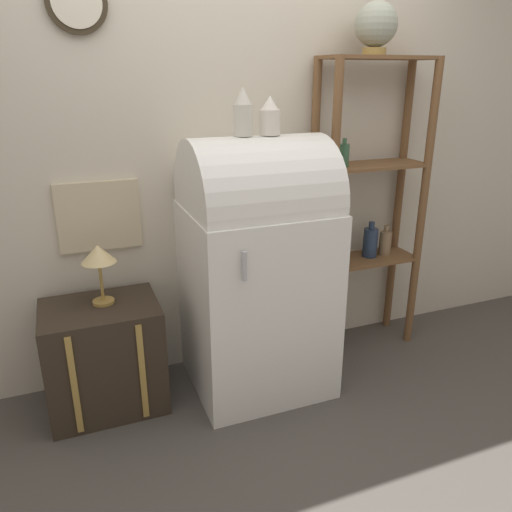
% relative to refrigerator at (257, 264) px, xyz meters
% --- Properties ---
extents(ground_plane, '(12.00, 12.00, 0.00)m').
position_rel_refrigerator_xyz_m(ground_plane, '(0.00, -0.21, -0.73)').
color(ground_plane, '#4C4742').
extents(wall_back, '(7.00, 0.09, 2.70)m').
position_rel_refrigerator_xyz_m(wall_back, '(-0.01, 0.36, 0.62)').
color(wall_back, beige).
rests_on(wall_back, ground_plane).
extents(refrigerator, '(0.74, 0.71, 1.42)m').
position_rel_refrigerator_xyz_m(refrigerator, '(0.00, 0.00, 0.00)').
color(refrigerator, white).
rests_on(refrigerator, ground_plane).
extents(suitcase_trunk, '(0.59, 0.45, 0.59)m').
position_rel_refrigerator_xyz_m(suitcase_trunk, '(-0.84, 0.08, -0.44)').
color(suitcase_trunk, '#33281E').
rests_on(suitcase_trunk, ground_plane).
extents(shelf_unit, '(0.69, 0.29, 1.80)m').
position_rel_refrigerator_xyz_m(shelf_unit, '(0.80, 0.18, 0.25)').
color(shelf_unit, brown).
rests_on(shelf_unit, ground_plane).
extents(globe, '(0.23, 0.23, 0.27)m').
position_rel_refrigerator_xyz_m(globe, '(0.75, 0.15, 1.22)').
color(globe, '#AD8942').
rests_on(globe, shelf_unit).
extents(vase_left, '(0.10, 0.10, 0.23)m').
position_rel_refrigerator_xyz_m(vase_left, '(-0.07, 0.01, 0.79)').
color(vase_left, beige).
rests_on(vase_left, refrigerator).
extents(vase_center, '(0.10, 0.10, 0.19)m').
position_rel_refrigerator_xyz_m(vase_center, '(0.07, -0.00, 0.77)').
color(vase_center, silver).
rests_on(vase_center, refrigerator).
extents(desk_lamp, '(0.17, 0.17, 0.32)m').
position_rel_refrigerator_xyz_m(desk_lamp, '(-0.81, 0.11, 0.11)').
color(desk_lamp, '#AD8942').
rests_on(desk_lamp, suitcase_trunk).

